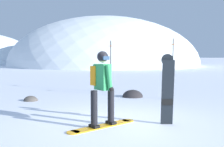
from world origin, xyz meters
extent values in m
plane|color=white|center=(0.00, 0.00, 0.00)|extent=(300.00, 300.00, 0.00)
ellipsoid|color=white|center=(-0.95, 34.61, 0.00)|extent=(28.75, 25.88, 14.87)
cube|color=orange|center=(-0.42, -0.31, 0.01)|extent=(1.39, 1.20, 0.02)
cylinder|color=orange|center=(0.19, 0.18, 0.01)|extent=(0.28, 0.28, 0.02)
cylinder|color=orange|center=(-1.02, -0.79, 0.01)|extent=(0.28, 0.28, 0.02)
cube|color=black|center=(-0.23, -0.16, 0.05)|extent=(0.27, 0.28, 0.06)
cube|color=black|center=(-0.60, -0.46, 0.05)|extent=(0.27, 0.28, 0.06)
cylinder|color=black|center=(-0.23, -0.16, 0.43)|extent=(0.15, 0.15, 0.82)
cylinder|color=black|center=(-0.60, -0.46, 0.43)|extent=(0.15, 0.15, 0.82)
cube|color=#2D9351|center=(-0.42, -0.31, 1.13)|extent=(0.40, 0.42, 0.58)
cylinder|color=#2D9351|center=(-0.56, -0.13, 1.13)|extent=(0.20, 0.19, 0.57)
cylinder|color=#2D9351|center=(-0.27, -0.48, 1.13)|extent=(0.20, 0.19, 0.57)
sphere|color=black|center=(-0.54, -0.09, 0.88)|extent=(0.11, 0.11, 0.11)
sphere|color=black|center=(-0.23, -0.48, 0.88)|extent=(0.11, 0.11, 0.11)
cube|color=orange|center=(-0.54, -0.15, 1.15)|extent=(0.33, 0.32, 0.44)
cube|color=orange|center=(-0.60, -0.07, 1.07)|extent=(0.19, 0.17, 0.20)
sphere|color=beige|center=(-0.42, -0.31, 1.56)|extent=(0.21, 0.21, 0.21)
sphere|color=black|center=(-0.42, -0.31, 1.59)|extent=(0.25, 0.25, 0.25)
cube|color=navy|center=(-0.33, -0.41, 1.56)|extent=(0.15, 0.13, 0.08)
cube|color=black|center=(1.08, -0.18, 0.76)|extent=(0.28, 0.17, 1.52)
cylinder|color=black|center=(1.08, -0.11, 1.51)|extent=(0.28, 0.05, 0.28)
cube|color=black|center=(1.08, -0.15, 0.98)|extent=(0.25, 0.08, 0.15)
cube|color=black|center=(1.08, -0.15, 0.54)|extent=(0.25, 0.08, 0.15)
cylinder|color=black|center=(2.05, 3.32, 1.09)|extent=(0.04, 0.04, 2.19)
cylinder|color=orange|center=(2.05, 3.32, 2.01)|extent=(0.20, 0.20, 0.01)
cone|color=black|center=(2.05, 3.32, 2.23)|extent=(0.04, 0.04, 0.08)
cylinder|color=black|center=(-0.19, 5.21, 1.10)|extent=(0.04, 0.04, 2.19)
cylinder|color=orange|center=(-0.19, 5.21, 2.01)|extent=(0.20, 0.20, 0.01)
cone|color=black|center=(-0.19, 5.21, 2.23)|extent=(0.04, 0.04, 0.08)
ellipsoid|color=#4C4742|center=(-3.05, 3.10, 0.00)|extent=(0.51, 0.43, 0.36)
ellipsoid|color=#282628|center=(0.65, 3.92, 0.00)|extent=(0.79, 0.68, 0.56)
camera|label=1|loc=(-0.28, -6.21, 1.63)|focal=42.33mm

